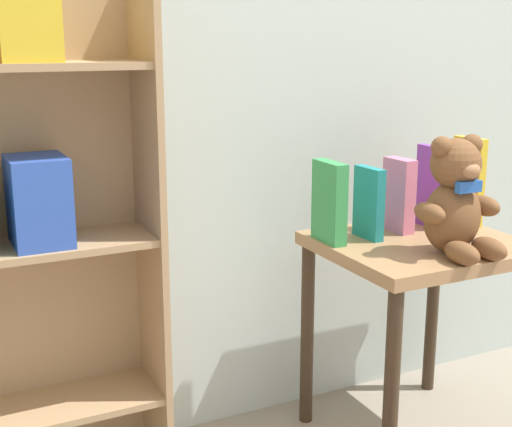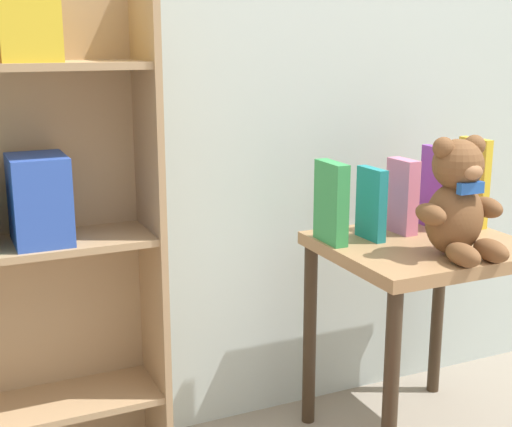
% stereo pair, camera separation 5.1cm
% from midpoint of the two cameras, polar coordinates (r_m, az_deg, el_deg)
% --- Properties ---
extents(wall_back, '(4.80, 0.06, 2.50)m').
position_cam_midpoint_polar(wall_back, '(2.22, 6.98, 16.01)').
color(wall_back, silver).
rests_on(wall_back, ground_plane).
extents(bookshelf_side, '(0.74, 0.24, 1.34)m').
position_cam_midpoint_polar(bookshelf_side, '(1.81, -19.05, 0.71)').
color(bookshelf_side, tan).
rests_on(bookshelf_side, ground_plane).
extents(display_table, '(0.54, 0.48, 0.61)m').
position_cam_midpoint_polar(display_table, '(2.08, 13.78, -4.94)').
color(display_table, '#9E754C').
rests_on(display_table, ground_plane).
extents(teddy_bear, '(0.24, 0.22, 0.31)m').
position_cam_midpoint_polar(teddy_bear, '(1.92, 16.61, 0.88)').
color(teddy_bear, brown).
rests_on(teddy_bear, display_table).
extents(book_standing_green, '(0.04, 0.13, 0.23)m').
position_cam_midpoint_polar(book_standing_green, '(1.97, 6.77, 0.87)').
color(book_standing_green, '#33934C').
rests_on(book_standing_green, display_table).
extents(book_standing_teal, '(0.03, 0.11, 0.20)m').
position_cam_midpoint_polar(book_standing_teal, '(2.03, 9.92, 0.77)').
color(book_standing_teal, teal).
rests_on(book_standing_teal, display_table).
extents(book_standing_pink, '(0.05, 0.11, 0.22)m').
position_cam_midpoint_polar(book_standing_pink, '(2.11, 12.30, 1.36)').
color(book_standing_pink, '#D17093').
rests_on(book_standing_pink, display_table).
extents(book_standing_purple, '(0.03, 0.12, 0.24)m').
position_cam_midpoint_polar(book_standing_purple, '(2.18, 14.79, 2.01)').
color(book_standing_purple, purple).
rests_on(book_standing_purple, display_table).
extents(book_standing_yellow, '(0.03, 0.12, 0.27)m').
position_cam_midpoint_polar(book_standing_yellow, '(2.24, 17.60, 2.39)').
color(book_standing_yellow, gold).
rests_on(book_standing_yellow, display_table).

